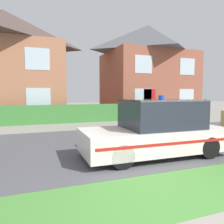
% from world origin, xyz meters
% --- Properties ---
extents(ground_plane, '(80.00, 80.00, 0.00)m').
position_xyz_m(ground_plane, '(0.00, 0.00, 0.00)').
color(ground_plane, gray).
extents(road_strip, '(28.00, 6.22, 0.01)m').
position_xyz_m(road_strip, '(0.00, 4.32, 0.01)').
color(road_strip, '#4C4C51').
rests_on(road_strip, ground).
extents(lawn_verge, '(28.00, 1.67, 0.01)m').
position_xyz_m(lawn_verge, '(0.00, 0.38, 0.00)').
color(lawn_verge, '#478438').
rests_on(lawn_verge, ground).
extents(garden_hedge, '(11.44, 0.52, 1.09)m').
position_xyz_m(garden_hedge, '(1.02, 10.40, 0.54)').
color(garden_hedge, '#3D7F38').
rests_on(garden_hedge, ground).
extents(police_car, '(4.06, 1.74, 1.68)m').
position_xyz_m(police_car, '(1.10, 2.43, 0.74)').
color(police_car, black).
rests_on(police_car, road_strip).
extents(house_left, '(7.87, 6.98, 7.53)m').
position_xyz_m(house_left, '(-3.74, 14.43, 3.85)').
color(house_left, '#A86B4C').
rests_on(house_left, ground).
extents(house_right, '(7.50, 5.89, 7.68)m').
position_xyz_m(house_right, '(7.63, 14.33, 3.92)').
color(house_right, '#93513D').
rests_on(house_right, ground).
extents(wheelie_bin, '(0.74, 0.77, 1.19)m').
position_xyz_m(wheelie_bin, '(4.14, 9.44, 0.60)').
color(wheelie_bin, '#474C8C').
rests_on(wheelie_bin, ground).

